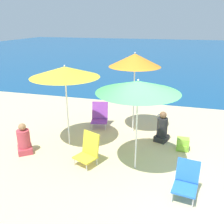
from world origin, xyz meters
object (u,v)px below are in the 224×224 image
beach_umbrella_yellow (65,72)px  person_seated_far (162,129)px  beach_chair_yellow (88,150)px  seagull (161,116)px  beach_chair_purple (100,115)px  backpack_lime (183,144)px  beach_umbrella_green (138,87)px  person_seated_near (24,141)px  beach_umbrella_orange (135,60)px  beach_chair_blue (186,180)px

beach_umbrella_yellow → person_seated_far: 3.12m
beach_chair_yellow → seagull: beach_chair_yellow is taller
beach_chair_purple → person_seated_far: size_ratio=0.89×
backpack_lime → seagull: 2.24m
person_seated_far → seagull: 1.72m
beach_umbrella_green → backpack_lime: size_ratio=6.24×
beach_umbrella_yellow → person_seated_far: size_ratio=2.48×
beach_chair_purple → person_seated_far: person_seated_far is taller
beach_chair_yellow → person_seated_near: (-1.81, 0.06, -0.04)m
beach_umbrella_yellow → person_seated_near: beach_umbrella_yellow is taller
beach_umbrella_orange → person_seated_near: size_ratio=2.96×
beach_umbrella_yellow → beach_chair_blue: size_ratio=3.17×
beach_umbrella_yellow → person_seated_far: (2.48, 0.90, -1.67)m
beach_umbrella_green → seagull: beach_umbrella_green is taller
beach_umbrella_green → beach_chair_yellow: beach_umbrella_green is taller
beach_umbrella_yellow → beach_chair_purple: size_ratio=2.80×
beach_chair_purple → person_seated_near: 2.58m
beach_umbrella_green → beach_chair_purple: size_ratio=2.69×
beach_chair_purple → seagull: 2.23m
person_seated_near → backpack_lime: person_seated_near is taller
beach_chair_yellow → backpack_lime: size_ratio=2.30×
person_seated_near → backpack_lime: bearing=-20.3°
beach_chair_blue → person_seated_near: person_seated_near is taller
beach_umbrella_orange → beach_chair_yellow: size_ratio=3.10×
beach_chair_blue → person_seated_far: person_seated_far is taller
beach_umbrella_orange → person_seated_far: beach_umbrella_orange is taller
beach_chair_purple → beach_chair_yellow: (0.45, -2.25, -0.01)m
beach_chair_blue → beach_chair_yellow: (-2.26, 0.59, 0.03)m
beach_chair_yellow → beach_umbrella_yellow: bearing=160.7°
beach_chair_blue → person_seated_far: (-0.66, 2.30, 0.03)m
beach_chair_purple → beach_chair_blue: bearing=-58.3°
person_seated_near → beach_chair_purple: bearing=20.8°
beach_chair_blue → beach_umbrella_orange: bearing=128.6°
beach_umbrella_green → person_seated_far: size_ratio=2.38×
beach_umbrella_yellow → backpack_lime: bearing=9.0°
beach_umbrella_green → beach_chair_purple: bearing=126.3°
person_seated_far → person_seated_near: bearing=-133.9°
beach_umbrella_yellow → beach_umbrella_green: 2.13m
person_seated_near → seagull: (3.25, 3.35, -0.19)m
beach_umbrella_yellow → beach_chair_purple: beach_umbrella_yellow is taller
beach_umbrella_orange → beach_chair_blue: beach_umbrella_orange is taller
beach_chair_purple → backpack_lime: 2.82m
person_seated_near → seagull: person_seated_near is taller
beach_chair_yellow → beach_umbrella_green: bearing=28.4°
person_seated_near → seagull: size_ratio=3.06×
person_seated_near → person_seated_far: bearing=-11.6°
beach_umbrella_orange → beach_chair_purple: (-1.12, 0.09, -1.83)m
beach_umbrella_orange → beach_chair_blue: 3.69m
beach_umbrella_yellow → seagull: beach_umbrella_yellow is taller
beach_chair_blue → person_seated_near: (-4.07, 0.65, -0.02)m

